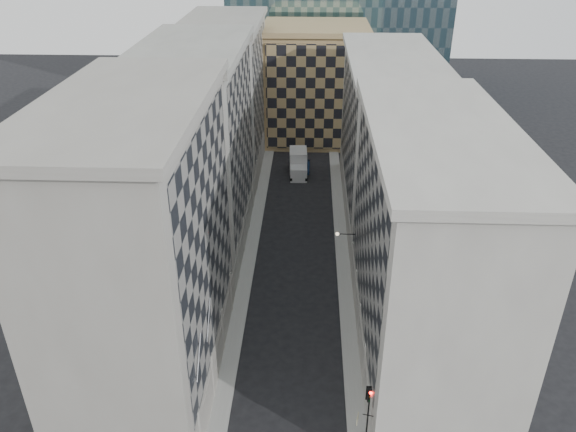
# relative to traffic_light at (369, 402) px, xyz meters

# --- Properties ---
(sidewalk_west) EXTENTS (1.50, 100.00, 0.15)m
(sidewalk_west) POSITION_rel_traffic_light_xyz_m (-11.15, 25.12, -3.40)
(sidewalk_west) COLOR gray
(sidewalk_west) RESTS_ON ground
(sidewalk_east) EXTENTS (1.50, 100.00, 0.15)m
(sidewalk_east) POSITION_rel_traffic_light_xyz_m (-0.65, 25.12, -3.40)
(sidewalk_east) COLOR gray
(sidewalk_east) RESTS_ON ground
(bldg_left_a) EXTENTS (10.80, 22.80, 23.70)m
(bldg_left_a) POSITION_rel_traffic_light_xyz_m (-16.78, 6.12, 8.35)
(bldg_left_a) COLOR gray
(bldg_left_a) RESTS_ON ground
(bldg_left_b) EXTENTS (10.80, 22.80, 22.70)m
(bldg_left_b) POSITION_rel_traffic_light_xyz_m (-16.78, 28.12, 7.85)
(bldg_left_b) COLOR gray
(bldg_left_b) RESTS_ON ground
(bldg_left_c) EXTENTS (10.80, 22.80, 21.70)m
(bldg_left_c) POSITION_rel_traffic_light_xyz_m (-16.78, 50.12, 7.35)
(bldg_left_c) COLOR gray
(bldg_left_c) RESTS_ON ground
(bldg_right_a) EXTENTS (10.80, 26.80, 20.70)m
(bldg_right_a) POSITION_rel_traffic_light_xyz_m (4.98, 10.12, 6.84)
(bldg_right_a) COLOR #A8A39A
(bldg_right_a) RESTS_ON ground
(bldg_right_b) EXTENTS (10.80, 28.80, 19.70)m
(bldg_right_b) POSITION_rel_traffic_light_xyz_m (4.99, 37.12, 6.37)
(bldg_right_b) COLOR #A8A39A
(bldg_right_b) RESTS_ON ground
(tan_block) EXTENTS (16.80, 14.80, 18.80)m
(tan_block) POSITION_rel_traffic_light_xyz_m (-3.90, 63.02, 5.96)
(tan_block) COLOR tan
(tan_block) RESTS_ON ground
(flagpoles_left) EXTENTS (0.10, 6.33, 2.33)m
(flagpoles_left) POSITION_rel_traffic_light_xyz_m (-11.80, 1.12, 4.52)
(flagpoles_left) COLOR gray
(flagpoles_left) RESTS_ON ground
(bracket_lamp) EXTENTS (1.98, 0.36, 0.36)m
(bracket_lamp) POSITION_rel_traffic_light_xyz_m (-1.52, 19.12, 2.72)
(bracket_lamp) COLOR black
(bracket_lamp) RESTS_ON ground
(traffic_light) EXTENTS (0.59, 0.50, 4.64)m
(traffic_light) POSITION_rel_traffic_light_xyz_m (0.00, 0.00, 0.00)
(traffic_light) COLOR black
(traffic_light) RESTS_ON sidewalk_east
(box_truck) EXTENTS (2.80, 6.33, 3.41)m
(box_truck) POSITION_rel_traffic_light_xyz_m (-6.23, 47.63, -1.99)
(box_truck) COLOR silver
(box_truck) RESTS_ON ground
(dark_car) EXTENTS (1.54, 4.19, 1.37)m
(dark_car) POSITION_rel_traffic_light_xyz_m (-5.25, 48.66, -2.79)
(dark_car) COLOR #10203D
(dark_car) RESTS_ON ground
(shop_sign) EXTENTS (1.17, 0.65, 0.73)m
(shop_sign) POSITION_rel_traffic_light_xyz_m (-0.93, -1.88, 0.36)
(shop_sign) COLOR black
(shop_sign) RESTS_ON ground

